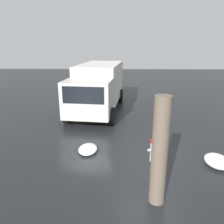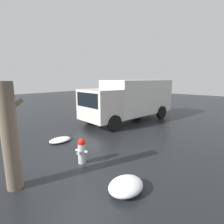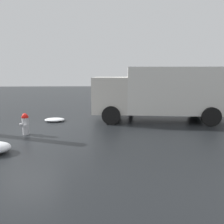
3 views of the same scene
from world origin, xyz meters
The scene contains 7 objects.
ground_plane centered at (0.00, 0.00, 0.00)m, with size 60.00×60.00×0.00m, color black.
fire_hydrant centered at (0.00, 0.00, 0.45)m, with size 0.37×0.46×0.88m.
tree_trunk centered at (-2.06, 0.24, 1.41)m, with size 0.61×0.40×2.80m.
delivery_truck centered at (6.32, 2.41, 1.52)m, with size 7.19×3.18×2.75m.
pedestrian centered at (4.81, 3.89, 1.01)m, with size 0.40×0.40×1.85m.
snow_pile_by_hydrant centered at (0.66, 2.38, 0.08)m, with size 1.02×0.70×0.17m.
snow_pile_curbside centered at (-0.28, -2.08, 0.17)m, with size 1.01×0.80×0.34m.
Camera 2 is at (-3.53, -4.45, 2.85)m, focal length 28.00 mm.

